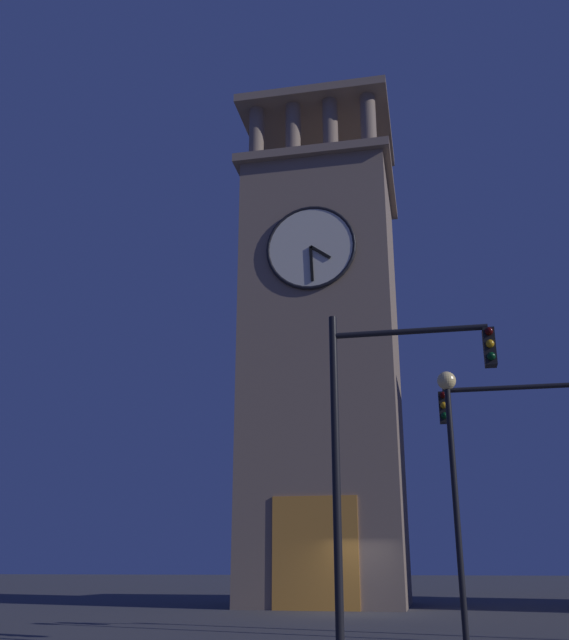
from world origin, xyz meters
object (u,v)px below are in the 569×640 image
Objects in this scene: traffic_signal_near at (384,421)px; traffic_signal_far at (549,452)px; street_lamp at (452,450)px; clocktower at (324,365)px.

traffic_signal_far is (-3.54, -3.78, -0.15)m from traffic_signal_near.
traffic_signal_near is at bearing 46.84° from traffic_signal_far.
clocktower is at bearing -70.09° from street_lamp.
traffic_signal_far reaches higher than street_lamp.
traffic_signal_far is at bearing 118.87° from clocktower.
street_lamp is (-4.85, 13.40, -5.93)m from clocktower.
traffic_signal_near is 3.45m from street_lamp.
traffic_signal_near is at bearing 101.99° from clocktower.
traffic_signal_near is 1.03× the size of traffic_signal_far.
clocktower is at bearing -78.01° from traffic_signal_near.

